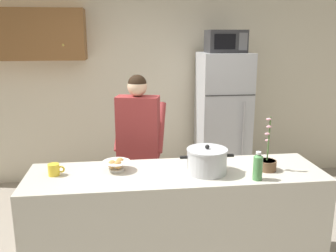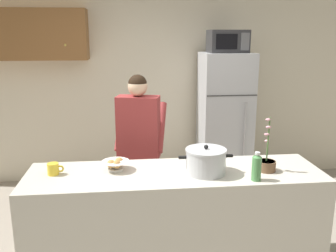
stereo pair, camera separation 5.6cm
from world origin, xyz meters
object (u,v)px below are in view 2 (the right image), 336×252
at_px(bread_bowl, 116,165).
at_px(bottle_near_edge, 257,167).
at_px(microwave, 228,41).
at_px(cooking_pot, 206,161).
at_px(potted_orchid, 267,163).
at_px(refrigerator, 224,121).
at_px(person_near_pot, 139,136).
at_px(coffee_mug, 53,169).

xyz_separation_m(bread_bowl, bottle_near_edge, (1.08, -0.33, 0.06)).
bearing_deg(microwave, bottle_near_edge, -98.15).
distance_m(cooking_pot, potted_orchid, 0.51).
height_order(refrigerator, person_near_pot, refrigerator).
xyz_separation_m(cooking_pot, potted_orchid, (0.51, -0.00, -0.04)).
bearing_deg(bread_bowl, bottle_near_edge, -16.88).
height_order(refrigerator, potted_orchid, refrigerator).
height_order(refrigerator, coffee_mug, refrigerator).
bearing_deg(person_near_pot, potted_orchid, -38.71).
xyz_separation_m(microwave, cooking_pot, (-0.65, -1.88, -0.91)).
xyz_separation_m(cooking_pot, bread_bowl, (-0.72, 0.14, -0.05)).
distance_m(microwave, cooking_pot, 2.19).
xyz_separation_m(person_near_pot, potted_orchid, (1.02, -0.82, -0.04)).
height_order(cooking_pot, bottle_near_edge, cooking_pot).
bearing_deg(microwave, person_near_pot, -137.53).
bearing_deg(cooking_pot, bottle_near_edge, -28.31).
distance_m(microwave, potted_orchid, 2.11).
height_order(cooking_pot, potted_orchid, potted_orchid).
distance_m(refrigerator, bread_bowl, 2.24).
distance_m(microwave, bottle_near_edge, 2.28).
relative_size(coffee_mug, bottle_near_edge, 0.58).
bearing_deg(coffee_mug, bread_bowl, 4.81).
bearing_deg(person_near_pot, microwave, 42.47).
bearing_deg(refrigerator, microwave, -89.93).
bearing_deg(cooking_pot, person_near_pot, 122.23).
xyz_separation_m(microwave, potted_orchid, (-0.14, -1.88, -0.94)).
bearing_deg(coffee_mug, refrigerator, 44.08).
bearing_deg(bottle_near_edge, microwave, 81.85).
bearing_deg(bottle_near_edge, person_near_pot, 130.80).
bearing_deg(cooking_pot, microwave, 70.90).
bearing_deg(microwave, potted_orchid, -94.38).
relative_size(microwave, bread_bowl, 2.09).
xyz_separation_m(cooking_pot, coffee_mug, (-1.22, 0.10, -0.05)).
height_order(person_near_pot, potted_orchid, person_near_pot).
xyz_separation_m(person_near_pot, bread_bowl, (-0.21, -0.68, -0.05)).
distance_m(coffee_mug, potted_orchid, 1.73).
height_order(coffee_mug, bread_bowl, bread_bowl).
relative_size(refrigerator, coffee_mug, 13.66).
xyz_separation_m(refrigerator, microwave, (0.00, -0.02, 1.03)).
distance_m(refrigerator, cooking_pot, 2.02).
bearing_deg(microwave, bread_bowl, -128.27).
bearing_deg(potted_orchid, cooking_pot, 179.62).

